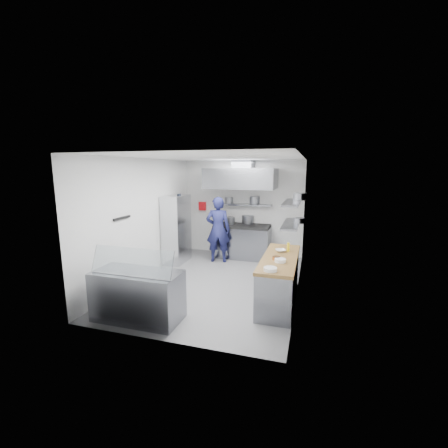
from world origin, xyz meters
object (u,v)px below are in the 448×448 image
(chef, at_px, (218,230))
(display_case, at_px, (138,296))
(gas_range, at_px, (242,242))
(wire_rack, at_px, (176,229))

(chef, height_order, display_case, chef)
(gas_range, height_order, chef, chef)
(wire_rack, bearing_deg, display_case, -76.29)
(gas_range, distance_m, wire_rack, 1.94)
(gas_range, distance_m, display_case, 4.19)
(gas_range, relative_size, wire_rack, 0.86)
(wire_rack, bearing_deg, chef, 17.93)
(chef, bearing_deg, gas_range, -143.81)
(chef, xyz_separation_m, wire_rack, (-1.09, -0.35, 0.02))
(display_case, bearing_deg, gas_range, 78.14)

